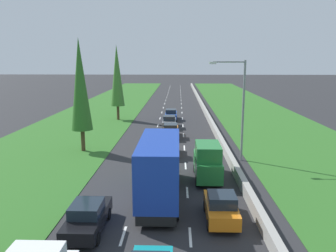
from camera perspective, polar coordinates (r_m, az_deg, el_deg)
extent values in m
plane|color=#28282B|center=(61.77, 0.72, 2.71)|extent=(300.00, 300.00, 0.00)
cube|color=#2D6623|center=(63.27, -10.82, 2.73)|extent=(14.00, 140.00, 0.04)
cube|color=#2D6623|center=(63.17, 13.87, 2.59)|extent=(14.00, 140.00, 0.04)
cube|color=#9E9B93|center=(61.87, 6.02, 3.06)|extent=(0.44, 120.00, 0.85)
cube|color=white|center=(18.67, -7.58, -17.89)|extent=(0.14, 2.00, 0.01)
cube|color=white|center=(24.03, -5.25, -10.98)|extent=(0.14, 2.00, 0.01)
cube|color=white|center=(29.65, -3.85, -6.63)|extent=(0.14, 2.00, 0.01)
cube|color=white|center=(35.38, -2.91, -3.67)|extent=(0.14, 2.00, 0.01)
cube|color=white|center=(41.20, -2.24, -1.55)|extent=(0.14, 2.00, 0.01)
cube|color=white|center=(47.06, -1.74, 0.05)|extent=(0.14, 2.00, 0.01)
cube|color=white|center=(52.95, -1.35, 1.30)|extent=(0.14, 2.00, 0.01)
cube|color=white|center=(58.86, -1.04, 2.29)|extent=(0.14, 2.00, 0.01)
cube|color=white|center=(64.79, -0.78, 3.11)|extent=(0.14, 2.00, 0.01)
cube|color=white|center=(70.73, -0.57, 3.78)|extent=(0.14, 2.00, 0.01)
cube|color=white|center=(76.68, -0.39, 4.35)|extent=(0.14, 2.00, 0.01)
cube|color=white|center=(82.64, -0.23, 4.84)|extent=(0.14, 2.00, 0.01)
cube|color=white|center=(88.60, -0.10, 5.27)|extent=(0.14, 2.00, 0.01)
cube|color=white|center=(94.57, 0.02, 5.64)|extent=(0.14, 2.00, 0.01)
cube|color=white|center=(100.54, 0.12, 5.96)|extent=(0.14, 2.00, 0.01)
cube|color=white|center=(106.52, 0.22, 6.25)|extent=(0.14, 2.00, 0.01)
cube|color=white|center=(112.49, 0.30, 6.51)|extent=(0.14, 2.00, 0.01)
cube|color=white|center=(118.47, 0.37, 6.74)|extent=(0.14, 2.00, 0.01)
cube|color=white|center=(18.46, 3.78, -18.16)|extent=(0.14, 2.00, 0.01)
cube|color=white|center=(23.88, 3.28, -11.11)|extent=(0.14, 2.00, 0.01)
cube|color=white|center=(29.52, 2.98, -6.70)|extent=(0.14, 2.00, 0.01)
cube|color=white|center=(35.28, 2.78, -3.72)|extent=(0.14, 2.00, 0.01)
cube|color=white|center=(41.10, 2.63, -1.58)|extent=(0.14, 2.00, 0.01)
cube|color=white|center=(46.98, 2.53, 0.03)|extent=(0.14, 2.00, 0.01)
cube|color=white|center=(52.88, 2.44, 1.28)|extent=(0.14, 2.00, 0.01)
cube|color=white|center=(58.80, 2.38, 2.28)|extent=(0.14, 2.00, 0.01)
cube|color=white|center=(64.73, 2.32, 3.09)|extent=(0.14, 2.00, 0.01)
cube|color=white|center=(70.68, 2.28, 3.77)|extent=(0.14, 2.00, 0.01)
cube|color=white|center=(76.63, 2.24, 4.34)|extent=(0.14, 2.00, 0.01)
cube|color=white|center=(82.59, 2.21, 4.83)|extent=(0.14, 2.00, 0.01)
cube|color=white|center=(88.56, 2.18, 5.26)|extent=(0.14, 2.00, 0.01)
cube|color=white|center=(94.53, 2.15, 5.63)|extent=(0.14, 2.00, 0.01)
cube|color=white|center=(100.50, 2.13, 5.95)|extent=(0.14, 2.00, 0.01)
cube|color=white|center=(106.48, 2.11, 6.24)|extent=(0.14, 2.00, 0.01)
cube|color=white|center=(112.46, 2.09, 6.50)|extent=(0.14, 2.00, 0.01)
cube|color=white|center=(118.44, 2.08, 6.74)|extent=(0.14, 2.00, 0.01)
cube|color=black|center=(22.87, -1.28, -10.51)|extent=(2.20, 9.40, 0.56)
cube|color=teal|center=(25.80, -0.87, -4.39)|extent=(2.40, 2.20, 2.50)
cube|color=#19389E|center=(21.19, -1.46, -6.75)|extent=(2.44, 7.20, 3.30)
cylinder|color=black|center=(26.13, -3.37, -8.37)|extent=(0.22, 0.64, 0.64)
cylinder|color=black|center=(26.03, 1.60, -8.43)|extent=(0.22, 0.64, 0.64)
cylinder|color=black|center=(21.07, -4.72, -13.33)|extent=(0.22, 0.64, 0.64)
cylinder|color=black|center=(20.95, 1.55, -13.45)|extent=(0.22, 0.64, 0.64)
cylinder|color=black|center=(20.10, -5.08, -14.60)|extent=(0.22, 0.64, 0.64)
cylinder|color=black|center=(19.97, 1.54, -14.74)|extent=(0.22, 0.64, 0.64)
cube|color=orange|center=(32.47, 0.10, -3.75)|extent=(1.68, 3.90, 0.76)
cube|color=#19232D|center=(32.00, 0.09, -2.67)|extent=(1.52, 1.60, 0.64)
cylinder|color=black|center=(33.76, -1.13, -3.84)|extent=(0.22, 0.64, 0.64)
cylinder|color=black|center=(33.72, 1.46, -3.85)|extent=(0.22, 0.64, 0.64)
cylinder|color=black|center=(31.44, -1.35, -4.97)|extent=(0.22, 0.64, 0.64)
cylinder|color=black|center=(31.39, 1.43, -4.99)|extent=(0.22, 0.64, 0.64)
cube|color=black|center=(19.19, -13.36, -15.00)|extent=(1.76, 4.50, 0.72)
cube|color=#19232D|center=(18.78, -13.57, -13.38)|extent=(1.56, 1.90, 0.60)
cylinder|color=black|center=(20.76, -14.49, -14.06)|extent=(0.22, 0.64, 0.64)
cylinder|color=black|center=(20.38, -10.03, -14.35)|extent=(0.22, 0.64, 0.64)
cylinder|color=black|center=(18.39, -17.00, -17.67)|extent=(0.22, 0.64, 0.64)
cylinder|color=black|center=(17.97, -11.91, -18.13)|extent=(0.22, 0.64, 0.64)
cube|color=orange|center=(39.91, 0.44, -0.96)|extent=(1.76, 4.50, 0.72)
cube|color=#19232D|center=(39.63, 0.44, -0.07)|extent=(1.56, 1.90, 0.60)
cylinder|color=black|center=(41.37, -0.62, -1.04)|extent=(0.22, 0.64, 0.64)
cylinder|color=black|center=(41.34, 1.60, -1.05)|extent=(0.22, 0.64, 0.64)
cylinder|color=black|center=(38.65, -0.79, -1.91)|extent=(0.22, 0.64, 0.64)
cylinder|color=black|center=(38.61, 1.58, -1.92)|extent=(0.22, 0.64, 0.64)
cube|color=orange|center=(19.97, 8.90, -13.67)|extent=(1.68, 3.90, 0.76)
cube|color=#19232D|center=(19.42, 9.07, -12.16)|extent=(1.52, 1.60, 0.64)
cylinder|color=black|center=(21.15, 6.35, -13.27)|extent=(0.22, 0.64, 0.64)
cylinder|color=black|center=(21.32, 10.54, -13.19)|extent=(0.22, 0.64, 0.64)
cylinder|color=black|center=(18.98, 6.95, -16.28)|extent=(0.22, 0.64, 0.64)
cylinder|color=black|center=(19.18, 11.66, -16.14)|extent=(0.22, 0.64, 0.64)
cube|color=#237A33|center=(26.30, 6.65, -6.69)|extent=(1.90, 4.90, 1.40)
cube|color=#237A33|center=(25.66, 6.76, -4.24)|extent=(1.80, 3.10, 1.10)
cylinder|color=black|center=(27.90, 4.56, -7.11)|extent=(0.22, 0.64, 0.64)
cylinder|color=black|center=(28.04, 8.14, -7.09)|extent=(0.22, 0.64, 0.64)
cylinder|color=black|center=(25.03, 4.89, -9.28)|extent=(0.22, 0.64, 0.64)
cylinder|color=black|center=(25.19, 8.90, -9.25)|extent=(0.22, 0.64, 0.64)
cube|color=slate|center=(45.73, 0.23, 0.59)|extent=(1.76, 4.50, 0.72)
cube|color=#19232D|center=(45.46, 0.23, 1.38)|extent=(1.56, 1.90, 0.60)
cylinder|color=black|center=(47.19, -0.69, 0.48)|extent=(0.22, 0.64, 0.64)
cylinder|color=black|center=(47.15, 1.25, 0.47)|extent=(0.22, 0.64, 0.64)
cylinder|color=black|center=(44.45, -0.85, -0.19)|extent=(0.22, 0.64, 0.64)
cylinder|color=black|center=(44.41, 1.22, -0.20)|extent=(0.22, 0.64, 0.64)
cube|color=#1E47B7|center=(51.69, 0.50, 1.82)|extent=(1.76, 4.50, 0.72)
cube|color=#19232D|center=(51.43, 0.50, 2.52)|extent=(1.56, 1.90, 0.60)
cylinder|color=black|center=(53.14, -0.33, 1.68)|extent=(0.22, 0.64, 0.64)
cylinder|color=black|center=(53.11, 1.40, 1.67)|extent=(0.22, 0.64, 0.64)
cylinder|color=black|center=(50.39, -0.44, 1.16)|extent=(0.22, 0.64, 0.64)
cylinder|color=black|center=(50.36, 1.38, 1.15)|extent=(0.22, 0.64, 0.64)
cylinder|color=#4C3823|center=(34.91, -14.14, -2.36)|extent=(0.40, 0.40, 2.20)
cone|color=#2D6623|center=(34.08, -14.59, 6.83)|extent=(2.08, 2.08, 8.98)
cylinder|color=#4C3823|center=(52.05, -8.41, 2.23)|extent=(0.40, 0.40, 2.20)
cone|color=#3D752D|center=(51.49, -8.59, 8.43)|extent=(2.08, 2.08, 9.06)
cylinder|color=gray|center=(30.75, 12.55, 2.38)|extent=(0.20, 0.20, 9.00)
cylinder|color=gray|center=(30.19, 10.24, 10.60)|extent=(2.80, 0.12, 0.12)
cube|color=silver|center=(30.02, 7.55, 10.49)|extent=(0.60, 0.28, 0.20)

